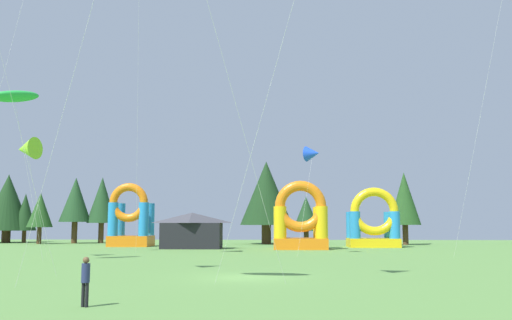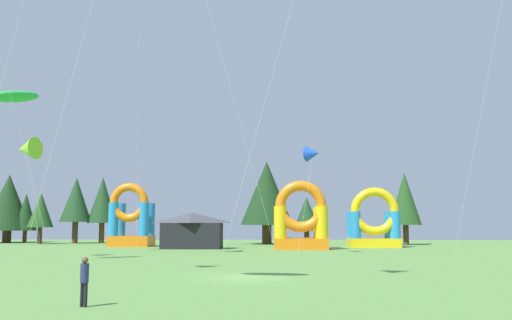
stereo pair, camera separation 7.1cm
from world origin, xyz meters
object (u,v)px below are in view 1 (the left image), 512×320
Objects in this scene: kite_lime_delta at (27,149)px; person_far_side at (86,277)px; kite_blue_delta at (313,154)px; inflatable_yellow_castle at (131,223)px; festival_tent at (192,231)px; inflatable_orange_dome at (373,226)px; inflatable_blue_arch at (300,224)px; kite_green_parafoil at (14,96)px.

kite_lime_delta is 27.92m from person_far_side.
kite_blue_delta is 25.25m from inflatable_yellow_castle.
inflatable_yellow_castle reaches higher than festival_tent.
festival_tent is (7.71, -5.00, -0.81)m from inflatable_yellow_castle.
inflatable_blue_arch is at bearing -148.95° from inflatable_orange_dome.
festival_tent is at bearing 140.15° from kite_blue_delta.
kite_blue_delta is 1.43× the size of inflatable_orange_dome.
person_far_side is 0.26× the size of festival_tent.
inflatable_blue_arch is (21.25, 15.07, -5.75)m from kite_lime_delta.
festival_tent is at bearing -32.99° from inflatable_yellow_castle.
kite_blue_delta is 1.35× the size of inflatable_blue_arch.
kite_green_parafoil is 24.52m from person_far_side.
kite_green_parafoil is at bearing -76.24° from kite_lime_delta.
kite_blue_delta reaches higher than inflatable_yellow_castle.
kite_blue_delta is 31.81m from person_far_side.
festival_tent is (-19.12, -4.01, -0.47)m from inflatable_orange_dome.
kite_lime_delta reaches higher than festival_tent.
inflatable_blue_arch is 11.12m from festival_tent.
kite_lime_delta is 26.68m from inflatable_blue_arch.
person_far_side is at bearing -110.45° from inflatable_orange_dome.
inflatable_orange_dome is at bearing -2.11° from inflatable_yellow_castle.
kite_green_parafoil reaches higher than inflatable_yellow_castle.
kite_blue_delta is 1.30× the size of inflatable_yellow_castle.
inflatable_blue_arch reaches higher than inflatable_orange_dome.
inflatable_yellow_castle is at bearing 87.08° from kite_green_parafoil.
kite_blue_delta is 1.01× the size of kite_lime_delta.
kite_green_parafoil is (-20.86, -10.77, 2.69)m from kite_blue_delta.
inflatable_blue_arch is 19.66m from inflatable_yellow_castle.
kite_lime_delta is 5.85× the size of person_far_side.
kite_lime_delta reaches higher than inflatable_blue_arch.
inflatable_blue_arch reaches higher than person_far_side.
person_far_side is at bearing -106.79° from kite_blue_delta.
person_far_side is at bearing -85.78° from festival_tent.
inflatable_orange_dome is (8.05, 4.85, -0.16)m from inflatable_blue_arch.
kite_green_parafoil is 1.31× the size of kite_lime_delta.
kite_blue_delta is 16.79m from festival_tent.
kite_blue_delta is 1.52× the size of festival_tent.
kite_green_parafoil reaches higher than kite_lime_delta.
inflatable_yellow_castle reaches higher than inflatable_blue_arch.
kite_green_parafoil reaches higher than inflatable_orange_dome.
inflatable_yellow_castle is (-18.78, 5.84, 0.18)m from inflatable_blue_arch.
kite_blue_delta reaches higher than kite_lime_delta.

